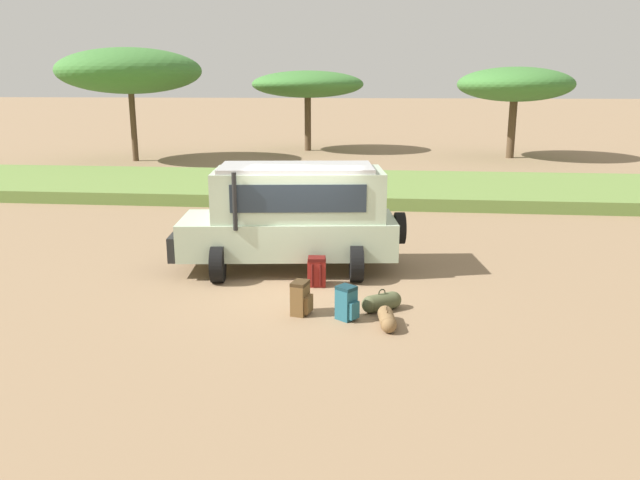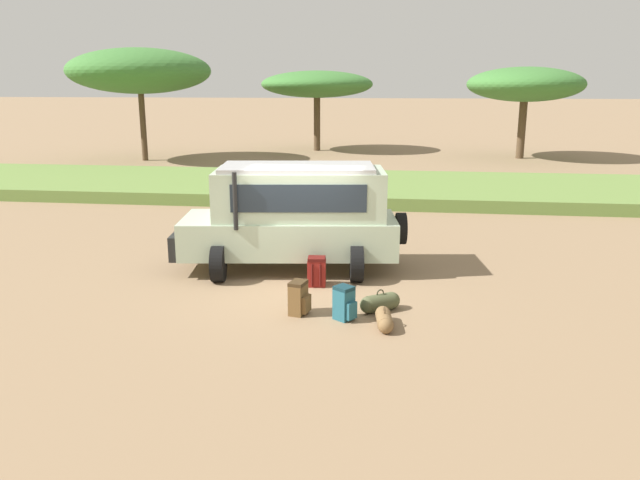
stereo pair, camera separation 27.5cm
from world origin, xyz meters
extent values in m
plane|color=#8C7051|center=(0.00, 0.00, 0.00)|extent=(320.00, 320.00, 0.00)
cube|color=olive|center=(0.00, 11.68, 0.22)|extent=(120.00, 7.00, 0.44)
cube|color=#B2C6A8|center=(-0.44, 1.16, 0.82)|extent=(5.10, 2.50, 0.84)
cube|color=#B2C6A8|center=(-0.19, 1.19, 1.79)|extent=(4.02, 2.25, 1.10)
cube|color=#232D38|center=(-1.71, 1.00, 1.74)|extent=(0.25, 1.55, 0.77)
cube|color=#232D38|center=(-0.08, 0.30, 1.84)|extent=(2.92, 0.41, 0.60)
cube|color=#232D38|center=(-0.31, 2.09, 1.84)|extent=(2.92, 0.41, 0.60)
cube|color=#B7B7B7|center=(-0.24, 1.19, 2.39)|extent=(3.62, 2.13, 0.10)
cube|color=black|center=(-2.99, 0.84, 0.65)|extent=(0.36, 1.62, 0.56)
cylinder|color=black|center=(-1.41, 0.06, 1.79)|extent=(0.10, 0.10, 1.25)
cylinder|color=black|center=(-1.83, 0.01, 0.40)|extent=(0.38, 0.83, 0.80)
cylinder|color=black|center=(-2.07, 1.93, 0.40)|extent=(0.38, 0.83, 0.80)
cylinder|color=black|center=(1.19, 0.39, 0.40)|extent=(0.38, 0.83, 0.80)
cylinder|color=black|center=(0.94, 2.31, 0.40)|extent=(0.38, 0.83, 0.80)
cylinder|color=black|center=(2.13, 1.49, 0.97)|extent=(0.31, 0.76, 0.74)
cube|color=maroon|center=(0.35, -0.02, 0.29)|extent=(0.41, 0.34, 0.57)
cube|color=maroon|center=(0.34, 0.17, 0.21)|extent=(0.30, 0.10, 0.31)
cube|color=#4D100E|center=(0.35, -0.02, 0.60)|extent=(0.39, 0.35, 0.07)
cylinder|color=#4D100E|center=(0.28, -0.20, 0.29)|extent=(0.04, 0.04, 0.49)
cylinder|color=#4D100E|center=(0.46, -0.19, 0.29)|extent=(0.04, 0.04, 0.49)
cube|color=brown|center=(0.23, -1.74, 0.29)|extent=(0.34, 0.45, 0.58)
cube|color=brown|center=(0.40, -1.77, 0.22)|extent=(0.15, 0.31, 0.32)
cube|color=#3A2A16|center=(0.23, -1.74, 0.61)|extent=(0.35, 0.43, 0.07)
cylinder|color=#3A2A16|center=(0.11, -1.61, 0.29)|extent=(0.04, 0.04, 0.49)
cylinder|color=#3A2A16|center=(0.07, -1.79, 0.29)|extent=(0.04, 0.04, 0.49)
cube|color=#235B6B|center=(1.11, -1.90, 0.29)|extent=(0.42, 0.42, 0.57)
cube|color=#235B6B|center=(1.27, -2.02, 0.22)|extent=(0.20, 0.23, 0.32)
cube|color=#13323A|center=(1.11, -1.90, 0.60)|extent=(0.43, 0.42, 0.07)
cylinder|color=#13323A|center=(1.02, -1.75, 0.29)|extent=(0.04, 0.04, 0.49)
cylinder|color=#13323A|center=(0.94, -1.85, 0.29)|extent=(0.04, 0.04, 0.49)
cylinder|color=brown|center=(1.87, -2.19, 0.14)|extent=(0.35, 0.63, 0.28)
sphere|color=brown|center=(1.83, -1.89, 0.14)|extent=(0.28, 0.28, 0.28)
sphere|color=brown|center=(1.90, -2.48, 0.14)|extent=(0.28, 0.28, 0.28)
torus|color=#493721|center=(1.87, -2.19, 0.30)|extent=(0.04, 0.17, 0.16)
cylinder|color=#4C5133|center=(1.76, -1.39, 0.17)|extent=(0.63, 0.58, 0.33)
sphere|color=#4C5133|center=(1.98, -1.23, 0.17)|extent=(0.33, 0.33, 0.33)
sphere|color=#4C5133|center=(1.55, -1.54, 0.17)|extent=(0.33, 0.33, 0.33)
torus|color=#2D301E|center=(1.76, -1.39, 0.35)|extent=(0.15, 0.12, 0.16)
cylinder|color=brown|center=(-12.11, 20.69, 1.91)|extent=(0.32, 0.32, 3.81)
ellipsoid|color=#3D7533|center=(-12.11, 20.69, 4.84)|extent=(7.70, 7.48, 2.43)
cylinder|color=brown|center=(-3.26, 27.08, 1.71)|extent=(0.41, 0.41, 3.42)
ellipsoid|color=#3D7533|center=(-3.26, 27.08, 4.13)|extent=(6.99, 6.59, 1.66)
cylinder|color=brown|center=(8.87, 24.38, 1.66)|extent=(0.44, 0.44, 3.32)
ellipsoid|color=#3D7533|center=(8.87, 24.38, 4.14)|extent=(6.43, 6.70, 1.92)
camera|label=1|loc=(1.79, -12.74, 4.27)|focal=35.00mm
camera|label=2|loc=(2.06, -12.71, 4.27)|focal=35.00mm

